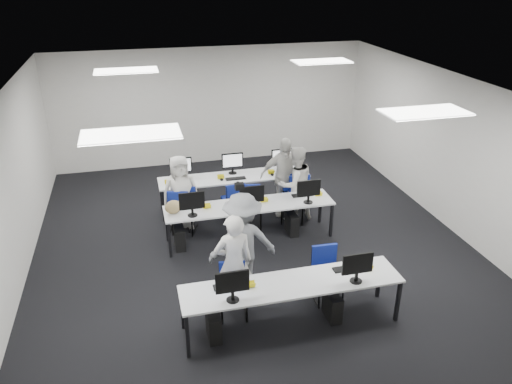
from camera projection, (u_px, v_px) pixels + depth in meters
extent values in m
plane|color=black|center=(252.00, 243.00, 9.52)|extent=(9.00, 9.00, 0.00)
plane|color=white|center=(252.00, 87.00, 8.25)|extent=(9.00, 9.00, 0.00)
cube|color=silver|center=(211.00, 106.00, 12.84)|extent=(8.00, 0.02, 3.00)
cube|color=silver|center=(360.00, 339.00, 4.93)|extent=(8.00, 0.02, 3.00)
cube|color=silver|center=(10.00, 194.00, 8.00)|extent=(0.02, 9.00, 3.00)
cube|color=silver|center=(450.00, 152.00, 9.77)|extent=(0.02, 9.00, 3.00)
cube|color=white|center=(131.00, 134.00, 6.06)|extent=(1.20, 0.60, 0.02)
cube|color=white|center=(425.00, 112.00, 6.94)|extent=(1.20, 0.60, 0.02)
cube|color=white|center=(126.00, 71.00, 9.58)|extent=(1.20, 0.60, 0.02)
cube|color=white|center=(322.00, 61.00, 10.46)|extent=(1.20, 0.60, 0.02)
cube|color=silver|center=(292.00, 284.00, 7.10)|extent=(3.20, 0.70, 0.03)
cube|color=black|center=(187.00, 336.00, 6.65)|extent=(0.05, 0.05, 0.70)
cube|color=black|center=(182.00, 309.00, 7.18)|extent=(0.05, 0.05, 0.70)
cube|color=black|center=(398.00, 301.00, 7.34)|extent=(0.05, 0.05, 0.70)
cube|color=black|center=(379.00, 278.00, 7.86)|extent=(0.05, 0.05, 0.70)
cube|color=silver|center=(250.00, 205.00, 9.39)|extent=(3.20, 0.70, 0.03)
cube|color=black|center=(170.00, 240.00, 8.94)|extent=(0.05, 0.05, 0.70)
cube|color=black|center=(167.00, 225.00, 9.46)|extent=(0.05, 0.05, 0.70)
cube|color=black|center=(331.00, 220.00, 9.62)|extent=(0.05, 0.05, 0.70)
cube|color=black|center=(320.00, 207.00, 10.15)|extent=(0.05, 0.05, 0.70)
cube|color=silver|center=(234.00, 177.00, 10.62)|extent=(3.20, 0.70, 0.03)
cube|color=black|center=(163.00, 206.00, 10.17)|extent=(0.05, 0.05, 0.70)
cube|color=black|center=(161.00, 194.00, 10.70)|extent=(0.05, 0.05, 0.70)
cube|color=black|center=(307.00, 191.00, 10.86)|extent=(0.05, 0.05, 0.70)
cube|color=black|center=(298.00, 180.00, 11.38)|extent=(0.05, 0.05, 0.70)
cube|color=#0B2595|center=(232.00, 282.00, 6.61)|extent=(0.46, 0.04, 0.32)
cube|color=black|center=(228.00, 286.00, 7.02)|extent=(0.42, 0.14, 0.02)
ellipsoid|color=black|center=(249.00, 282.00, 7.08)|extent=(0.07, 0.10, 0.04)
cube|color=black|center=(214.00, 325.00, 7.06)|extent=(0.18, 0.40, 0.42)
cube|color=white|center=(358.00, 264.00, 7.01)|extent=(0.46, 0.04, 0.32)
cube|color=black|center=(347.00, 269.00, 7.41)|extent=(0.42, 0.14, 0.02)
ellipsoid|color=black|center=(365.00, 265.00, 7.48)|extent=(0.07, 0.10, 0.04)
cube|color=black|center=(332.00, 306.00, 7.46)|extent=(0.18, 0.40, 0.42)
cube|color=white|center=(192.00, 201.00, 8.86)|extent=(0.46, 0.04, 0.32)
cube|color=black|center=(190.00, 207.00, 9.26)|extent=(0.42, 0.14, 0.02)
ellipsoid|color=black|center=(206.00, 205.00, 9.32)|extent=(0.07, 0.10, 0.04)
cube|color=black|center=(180.00, 237.00, 9.30)|extent=(0.18, 0.40, 0.42)
cube|color=white|center=(252.00, 194.00, 9.10)|extent=(0.46, 0.04, 0.32)
cube|color=black|center=(248.00, 201.00, 9.50)|extent=(0.42, 0.14, 0.02)
ellipsoid|color=black|center=(263.00, 199.00, 9.57)|extent=(0.07, 0.10, 0.04)
cube|color=black|center=(237.00, 230.00, 9.55)|extent=(0.18, 0.40, 0.42)
cube|color=white|center=(309.00, 188.00, 9.34)|extent=(0.46, 0.04, 0.32)
cube|color=black|center=(303.00, 195.00, 9.75)|extent=(0.42, 0.14, 0.02)
ellipsoid|color=black|center=(317.00, 193.00, 9.81)|extent=(0.07, 0.10, 0.04)
cube|color=black|center=(292.00, 224.00, 9.79)|extent=(0.18, 0.40, 0.42)
cube|color=white|center=(181.00, 165.00, 10.40)|extent=(0.46, 0.04, 0.32)
cube|color=black|center=(183.00, 184.00, 10.24)|extent=(0.42, 0.14, 0.02)
ellipsoid|color=black|center=(169.00, 185.00, 10.17)|extent=(0.07, 0.10, 0.04)
cube|color=black|center=(196.00, 203.00, 10.65)|extent=(0.18, 0.40, 0.42)
cube|color=white|center=(232.00, 160.00, 10.65)|extent=(0.46, 0.04, 0.32)
cube|color=black|center=(236.00, 178.00, 10.49)|extent=(0.42, 0.14, 0.02)
ellipsoid|color=black|center=(222.00, 180.00, 10.42)|extent=(0.07, 0.10, 0.04)
cube|color=black|center=(246.00, 197.00, 10.89)|extent=(0.18, 0.40, 0.42)
cube|color=white|center=(282.00, 156.00, 10.89)|extent=(0.46, 0.04, 0.32)
cube|color=black|center=(286.00, 174.00, 10.73)|extent=(0.42, 0.14, 0.02)
ellipsoid|color=black|center=(272.00, 175.00, 10.66)|extent=(0.07, 0.10, 0.04)
cube|color=black|center=(294.00, 192.00, 11.13)|extent=(0.18, 0.40, 0.42)
cube|color=navy|center=(233.00, 291.00, 7.43)|extent=(0.45, 0.44, 0.06)
cube|color=navy|center=(232.00, 271.00, 7.50)|extent=(0.39, 0.10, 0.33)
cube|color=navy|center=(327.00, 275.00, 7.78)|extent=(0.44, 0.42, 0.06)
cube|color=navy|center=(324.00, 254.00, 7.85)|extent=(0.41, 0.06, 0.35)
cube|color=navy|center=(184.00, 210.00, 9.79)|extent=(0.54, 0.53, 0.06)
cube|color=navy|center=(186.00, 195.00, 9.86)|extent=(0.40, 0.19, 0.35)
cube|color=navy|center=(251.00, 207.00, 9.98)|extent=(0.47, 0.46, 0.06)
cube|color=navy|center=(251.00, 192.00, 10.05)|extent=(0.39, 0.12, 0.33)
cube|color=navy|center=(293.00, 199.00, 10.19)|extent=(0.59, 0.58, 0.06)
cube|color=navy|center=(294.00, 182.00, 10.27)|extent=(0.43, 0.21, 0.38)
cube|color=navy|center=(181.00, 207.00, 9.91)|extent=(0.53, 0.52, 0.06)
cube|color=navy|center=(178.00, 200.00, 9.63)|extent=(0.41, 0.16, 0.35)
cube|color=navy|center=(233.00, 199.00, 10.28)|extent=(0.45, 0.43, 0.06)
cube|color=navy|center=(236.00, 192.00, 10.02)|extent=(0.40, 0.09, 0.34)
cube|color=navy|center=(296.00, 192.00, 10.51)|extent=(0.48, 0.46, 0.06)
cube|color=navy|center=(299.00, 184.00, 10.21)|extent=(0.44, 0.07, 0.37)
ellipsoid|color=tan|center=(173.00, 207.00, 9.01)|extent=(0.33, 0.23, 0.25)
imported|color=silver|center=(234.00, 263.00, 7.44)|extent=(0.60, 0.40, 1.60)
imported|color=silver|center=(295.00, 184.00, 10.10)|extent=(0.89, 0.77, 1.59)
imported|color=silver|center=(181.00, 193.00, 9.80)|extent=(0.80, 0.58, 1.52)
imported|color=silver|center=(284.00, 177.00, 10.31)|extent=(1.05, 0.62, 1.69)
imported|color=slate|center=(243.00, 243.00, 7.90)|extent=(1.09, 0.63, 1.69)
cube|color=black|center=(239.00, 186.00, 7.68)|extent=(0.14, 0.18, 0.10)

